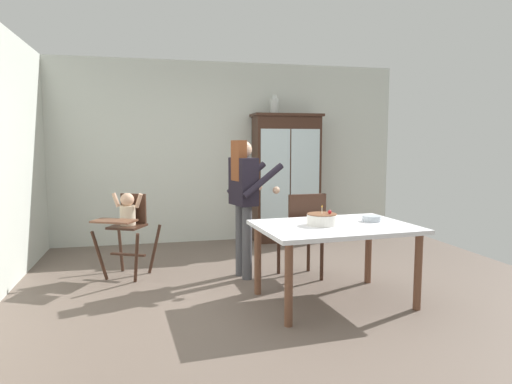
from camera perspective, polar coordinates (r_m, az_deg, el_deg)
The scene contains 10 objects.
ground_plane at distance 4.67m, azimuth 2.29°, elevation -12.60°, with size 6.24×6.24×0.00m, color #66564C.
wall_back at distance 6.99m, azimuth -3.47°, elevation 4.97°, with size 5.32×0.06×2.70m, color silver.
china_cabinet at distance 6.95m, azimuth 3.80°, elevation 1.83°, with size 1.04×0.48×1.93m.
ceramic_vase at distance 6.89m, azimuth 2.29°, elevation 10.77°, with size 0.13×0.13×0.27m.
high_chair_with_toddler at distance 5.28m, azimuth -15.85°, elevation -3.30°, with size 0.77×0.83×0.95m.
adult_person at distance 5.01m, azimuth -1.51°, elevation 0.07°, with size 0.59×0.58×1.53m.
dining_table at distance 4.34m, azimuth 9.82°, elevation -5.25°, with size 1.50×1.12×0.74m.
birthday_cake at distance 4.29m, azimuth 8.26°, elevation -3.41°, with size 0.28×0.28×0.19m.
serving_bowl at distance 4.58m, azimuth 14.28°, elevation -3.25°, with size 0.18×0.18×0.06m, color #B2BCC6.
dining_chair_far_side at distance 5.01m, azimuth 5.97°, elevation -4.75°, with size 0.46×0.46×0.96m.
Camera 1 is at (-1.19, -4.25, 1.51)m, focal length 31.90 mm.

